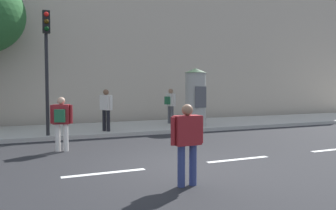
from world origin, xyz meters
name	(u,v)px	position (x,y,z in m)	size (l,w,h in m)	color
ground_plane	(177,166)	(0.00, 0.00, 0.00)	(80.00, 80.00, 0.00)	#232326
sidewalk_curb	(108,129)	(0.00, 7.00, 0.07)	(36.00, 4.00, 0.15)	#B2ADA3
lane_markings	(177,166)	(0.00, 0.00, 0.00)	(25.80, 0.16, 0.01)	silver
building_backdrop	(86,44)	(0.00, 12.00, 4.24)	(36.00, 5.00, 8.48)	#B7A893
traffic_light	(47,52)	(-2.51, 5.24, 3.03)	(0.24, 0.45, 4.28)	black
poster_column	(196,97)	(3.62, 5.88, 1.43)	(0.99, 0.99, 2.52)	#9E9B93
pedestrian_in_red_top	(187,137)	(-0.51, -1.50, 0.91)	(0.68, 0.40, 1.52)	navy
pedestrian_with_backpack	(61,119)	(-2.30, 2.90, 0.93)	(0.60, 0.48, 1.56)	silver
pedestrian_tallest	(106,107)	(-0.37, 5.69, 1.10)	(0.43, 0.58, 1.61)	black
pedestrian_with_bag	(170,103)	(2.96, 7.13, 1.12)	(0.45, 0.63, 1.62)	#4C4C51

